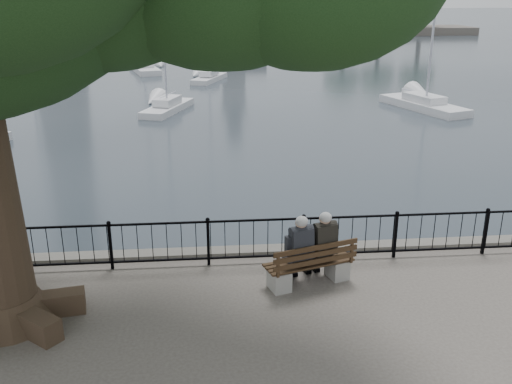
{
  "coord_description": "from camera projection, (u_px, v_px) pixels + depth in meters",
  "views": [
    {
      "loc": [
        -0.98,
        -8.37,
        5.49
      ],
      "look_at": [
        0.0,
        2.5,
        1.6
      ],
      "focal_mm": 40.0,
      "sensor_mm": 36.0,
      "label": 1
    }
  ],
  "objects": [
    {
      "name": "sailboat_e",
      "position": [
        33.0,
        86.0,
        38.41
      ],
      "size": [
        1.96,
        5.11,
        10.62
      ],
      "color": "silver",
      "rests_on": "ground"
    },
    {
      "name": "bench",
      "position": [
        310.0,
        269.0,
        11.15
      ],
      "size": [
        1.86,
        1.04,
        0.94
      ],
      "color": "gray",
      "rests_on": "ground"
    },
    {
      "name": "railing",
      "position": [
        256.0,
        239.0,
        11.94
      ],
      "size": [
        22.06,
        0.06,
        1.0
      ],
      "color": "black",
      "rests_on": "ground"
    },
    {
      "name": "person_left",
      "position": [
        297.0,
        252.0,
        11.03
      ],
      "size": [
        0.58,
        0.81,
        1.49
      ],
      "color": "black",
      "rests_on": "ground"
    },
    {
      "name": "harbor",
      "position": [
        254.0,
        273.0,
        12.76
      ],
      "size": [
        260.0,
        260.0,
        1.2
      ],
      "color": "#56534D",
      "rests_on": "ground"
    },
    {
      "name": "lion_monument",
      "position": [
        233.0,
        34.0,
        56.36
      ],
      "size": [
        6.11,
        6.11,
        8.99
      ],
      "color": "#56534D",
      "rests_on": "ground"
    },
    {
      "name": "far_shore",
      "position": [
        379.0,
        7.0,
        85.48
      ],
      "size": [
        30.0,
        8.6,
        9.18
      ],
      "color": "#4D4741",
      "rests_on": "ground"
    },
    {
      "name": "person_right",
      "position": [
        321.0,
        248.0,
        11.22
      ],
      "size": [
        0.58,
        0.81,
        1.49
      ],
      "color": "black",
      "rests_on": "ground"
    },
    {
      "name": "sailboat_f",
      "position": [
        209.0,
        77.0,
        42.57
      ],
      "size": [
        2.85,
        4.79,
        10.18
      ],
      "color": "silver",
      "rests_on": "ground"
    },
    {
      "name": "sailboat_h",
      "position": [
        144.0,
        67.0,
        47.39
      ],
      "size": [
        3.22,
        6.3,
        13.27
      ],
      "color": "silver",
      "rests_on": "ground"
    },
    {
      "name": "sailboat_d",
      "position": [
        424.0,
        104.0,
        32.53
      ],
      "size": [
        3.59,
        6.29,
        10.1
      ],
      "color": "silver",
      "rests_on": "ground"
    },
    {
      "name": "sailboat_b",
      "position": [
        167.0,
        106.0,
        31.94
      ],
      "size": [
        2.9,
        5.0,
        10.18
      ],
      "color": "silver",
      "rests_on": "ground"
    }
  ]
}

